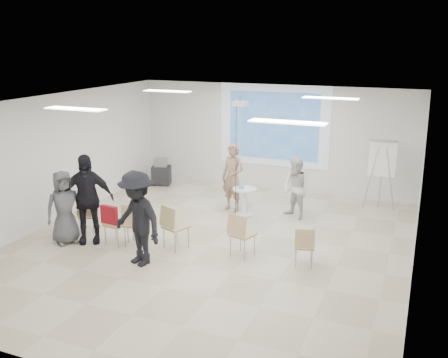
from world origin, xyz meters
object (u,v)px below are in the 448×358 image
at_px(chair_left_mid, 114,222).
at_px(audience_left, 86,192).
at_px(chair_right_inner, 240,232).
at_px(player_right, 296,185).
at_px(laptop, 136,222).
at_px(audience_mid, 137,212).
at_px(chair_left_inner, 134,222).
at_px(chair_far_left, 87,213).
at_px(av_cart, 161,173).
at_px(pedestal_table, 244,200).
at_px(flipchart_easel, 382,159).
at_px(chair_right_far, 304,244).
at_px(player_left, 233,173).
at_px(audience_outer, 64,203).
at_px(chair_center, 173,224).

bearing_deg(chair_left_mid, audience_left, -168.80).
bearing_deg(chair_right_inner, player_right, 96.38).
xyz_separation_m(laptop, audience_mid, (0.55, -0.80, 0.56)).
height_order(player_right, chair_left_inner, player_right).
xyz_separation_m(chair_far_left, av_cart, (-0.39, 4.05, -0.10)).
distance_m(chair_left_mid, chair_right_inner, 2.71).
height_order(chair_left_mid, audience_left, audience_left).
bearing_deg(chair_left_mid, pedestal_table, 61.11).
xyz_separation_m(chair_left_inner, flipchart_easel, (4.50, 4.36, 0.79)).
relative_size(chair_right_far, flipchart_easel, 0.44).
relative_size(pedestal_table, audience_mid, 0.36).
height_order(pedestal_table, audience_mid, audience_mid).
bearing_deg(pedestal_table, player_right, 15.09).
distance_m(player_left, audience_mid, 3.64).
relative_size(chair_left_inner, chair_right_inner, 1.01).
xyz_separation_m(player_right, audience_left, (-3.72, -3.14, 0.28)).
relative_size(player_left, audience_outer, 1.10).
distance_m(player_right, chair_left_mid, 4.39).
bearing_deg(audience_left, chair_left_mid, -23.82).
xyz_separation_m(pedestal_table, audience_mid, (-0.94, -3.35, 0.65)).
xyz_separation_m(chair_far_left, chair_right_inner, (3.59, 0.10, 0.07)).
bearing_deg(chair_left_inner, chair_center, 6.64).
xyz_separation_m(chair_left_mid, chair_right_far, (3.95, 0.48, -0.05)).
xyz_separation_m(chair_right_far, audience_outer, (-4.97, -0.76, 0.42)).
bearing_deg(chair_left_inner, chair_right_inner, 4.51).
relative_size(player_right, chair_right_far, 2.08).
distance_m(audience_mid, av_cart, 5.51).
distance_m(chair_left_inner, chair_right_inner, 2.27).
relative_size(audience_mid, audience_outer, 1.19).
distance_m(audience_mid, flipchart_easel, 6.43).
height_order(chair_left_mid, chair_right_inner, chair_right_inner).
xyz_separation_m(audience_left, audience_outer, (-0.41, -0.22, -0.22)).
bearing_deg(chair_right_far, laptop, 169.03).
xyz_separation_m(player_right, chair_right_far, (0.84, -2.60, -0.36)).
height_order(chair_left_inner, flipchart_easel, flipchart_easel).
distance_m(pedestal_table, av_cart, 3.60).
bearing_deg(chair_right_far, av_cart, 128.13).
bearing_deg(pedestal_table, laptop, -120.29).
distance_m(pedestal_table, laptop, 2.95).
height_order(chair_far_left, chair_right_far, chair_far_left).
bearing_deg(audience_outer, pedestal_table, -8.29).
height_order(chair_left_inner, av_cart, chair_left_inner).
xyz_separation_m(player_right, audience_outer, (-4.13, -3.36, 0.06)).
xyz_separation_m(audience_mid, av_cart, (-2.28, 4.96, -0.68)).
distance_m(pedestal_table, player_right, 1.31).
distance_m(chair_right_far, audience_left, 4.63).
height_order(pedestal_table, audience_outer, audience_outer).
relative_size(chair_left_mid, chair_center, 0.92).
bearing_deg(audience_outer, chair_left_inner, -39.24).
relative_size(chair_far_left, flipchart_easel, 0.44).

